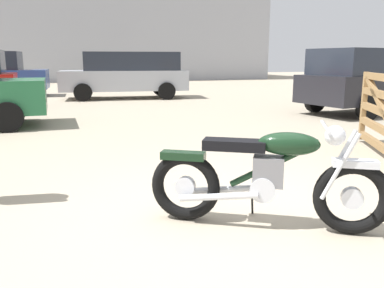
% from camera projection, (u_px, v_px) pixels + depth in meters
% --- Properties ---
extents(ground_plane, '(80.00, 80.00, 0.00)m').
position_uv_depth(ground_plane, '(245.00, 215.00, 3.81)').
color(ground_plane, tan).
extents(vintage_motorcycle, '(1.87, 1.11, 0.94)m').
position_uv_depth(vintage_motorcycle, '(268.00, 178.00, 3.46)').
color(vintage_motorcycle, black).
rests_on(vintage_motorcycle, ground_plane).
extents(red_hatchback_near, '(4.83, 2.26, 1.74)m').
position_uv_depth(red_hatchback_near, '(127.00, 74.00, 15.15)').
color(red_hatchback_near, black).
rests_on(red_hatchback_near, ground_plane).
extents(silver_sedan_mid, '(4.95, 2.65, 1.74)m').
position_uv_depth(silver_sedan_mid, '(377.00, 79.00, 11.02)').
color(silver_sedan_mid, black).
rests_on(silver_sedan_mid, ground_plane).
extents(industrial_building, '(19.14, 12.22, 16.56)m').
position_uv_depth(industrial_building, '(133.00, 30.00, 32.15)').
color(industrial_building, '#9EA0A8').
rests_on(industrial_building, ground_plane).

